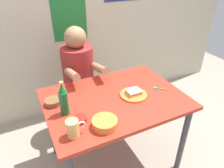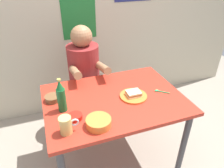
# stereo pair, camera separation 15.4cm
# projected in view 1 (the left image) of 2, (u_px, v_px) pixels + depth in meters

# --- Properties ---
(ground_plane) EXTENTS (6.00, 6.00, 0.00)m
(ground_plane) POSITION_uv_depth(u_px,v_px,m) (114.00, 159.00, 2.04)
(ground_plane) COLOR gray
(wall_back) EXTENTS (4.40, 0.09, 2.60)m
(wall_back) POSITION_uv_depth(u_px,v_px,m) (71.00, 3.00, 2.18)
(wall_back) COLOR #BCB299
(wall_back) RESTS_ON ground
(dining_table) EXTENTS (1.10, 0.80, 0.74)m
(dining_table) POSITION_uv_depth(u_px,v_px,m) (115.00, 107.00, 1.71)
(dining_table) COLOR #B72D1E
(dining_table) RESTS_ON ground
(stool) EXTENTS (0.34, 0.34, 0.45)m
(stool) POSITION_uv_depth(u_px,v_px,m) (81.00, 100.00, 2.31)
(stool) COLOR #4C4C51
(stool) RESTS_ON ground
(person_seated) EXTENTS (0.33, 0.56, 0.72)m
(person_seated) POSITION_uv_depth(u_px,v_px,m) (78.00, 67.00, 2.09)
(person_seated) COLOR maroon
(person_seated) RESTS_ON stool
(plate_orange) EXTENTS (0.22, 0.22, 0.01)m
(plate_orange) POSITION_uv_depth(u_px,v_px,m) (133.00, 95.00, 1.68)
(plate_orange) COLOR orange
(plate_orange) RESTS_ON dining_table
(sandwich) EXTENTS (0.11, 0.09, 0.04)m
(sandwich) POSITION_uv_depth(u_px,v_px,m) (134.00, 92.00, 1.67)
(sandwich) COLOR beige
(sandwich) RESTS_ON plate_orange
(beer_mug) EXTENTS (0.13, 0.08, 0.12)m
(beer_mug) POSITION_uv_depth(u_px,v_px,m) (73.00, 128.00, 1.27)
(beer_mug) COLOR #D1BC66
(beer_mug) RESTS_ON dining_table
(beer_bottle) EXTENTS (0.06, 0.06, 0.26)m
(beer_bottle) POSITION_uv_depth(u_px,v_px,m) (64.00, 100.00, 1.43)
(beer_bottle) COLOR #19602D
(beer_bottle) RESTS_ON dining_table
(condiment_bowl_brown) EXTENTS (0.12, 0.12, 0.04)m
(condiment_bowl_brown) POSITION_uv_depth(u_px,v_px,m) (53.00, 102.00, 1.57)
(condiment_bowl_brown) COLOR brown
(condiment_bowl_brown) RESTS_ON dining_table
(soup_bowl_orange) EXTENTS (0.17, 0.17, 0.05)m
(soup_bowl_orange) POSITION_uv_depth(u_px,v_px,m) (105.00, 123.00, 1.36)
(soup_bowl_orange) COLOR orange
(soup_bowl_orange) RESTS_ON dining_table
(sambal_bowl_red) EXTENTS (0.10, 0.10, 0.03)m
(sambal_bowl_red) POSITION_uv_depth(u_px,v_px,m) (80.00, 119.00, 1.41)
(sambal_bowl_red) COLOR #B21E14
(sambal_bowl_red) RESTS_ON dining_table
(spoon) EXTENTS (0.10, 0.09, 0.01)m
(spoon) POSITION_uv_depth(u_px,v_px,m) (157.00, 88.00, 1.77)
(spoon) COLOR #26A559
(spoon) RESTS_ON dining_table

